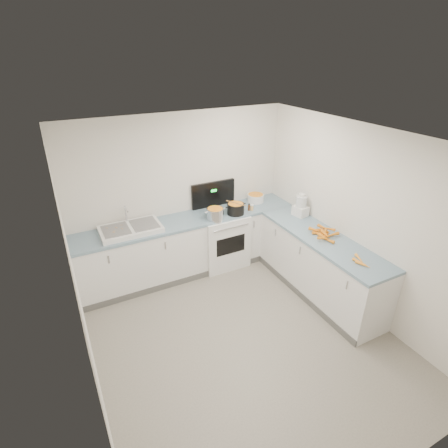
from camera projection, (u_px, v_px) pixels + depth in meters
name	position (u px, v px, depth m)	size (l,w,h in m)	color
floor	(242.00, 336.00, 4.47)	(3.50, 4.00, 0.00)	gray
ceiling	(249.00, 142.00, 3.34)	(3.50, 4.00, 0.00)	silver
wall_back	(181.00, 194.00, 5.49)	(3.50, 2.50, 0.00)	silver
wall_front	(397.00, 394.00, 2.32)	(3.50, 2.50, 0.00)	silver
wall_left	(80.00, 299.00, 3.19)	(4.00, 2.50, 0.00)	silver
wall_right	(359.00, 221.00, 4.62)	(4.00, 2.50, 0.00)	silver
counter_back	(190.00, 245.00, 5.61)	(3.50, 0.62, 0.94)	white
counter_right	(319.00, 265.00, 5.09)	(0.62, 2.20, 0.94)	white
stove	(221.00, 238.00, 5.82)	(0.76, 0.65, 1.36)	white
sink	(131.00, 229.00, 5.01)	(0.86, 0.52, 0.31)	white
steel_pot	(215.00, 214.00, 5.35)	(0.27, 0.27, 0.19)	silver
black_pot	(236.00, 209.00, 5.52)	(0.27, 0.27, 0.19)	black
wooden_spoon	(236.00, 203.00, 5.47)	(0.02, 0.02, 0.37)	#AD7A47
mixing_bowl	(256.00, 198.00, 5.97)	(0.29, 0.29, 0.13)	white
extract_bottle	(249.00, 208.00, 5.65)	(0.04, 0.04, 0.10)	#593319
spice_jar	(252.00, 208.00, 5.65)	(0.05, 0.05, 0.08)	#E5B266
food_processor	(301.00, 206.00, 5.43)	(0.21, 0.24, 0.36)	white
carrot_pile	(324.00, 233.00, 4.90)	(0.39, 0.47, 0.09)	orange
peeled_carrots	(360.00, 262.00, 4.28)	(0.16, 0.31, 0.04)	orange
peelings	(115.00, 230.00, 4.90)	(0.24, 0.23, 0.01)	tan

